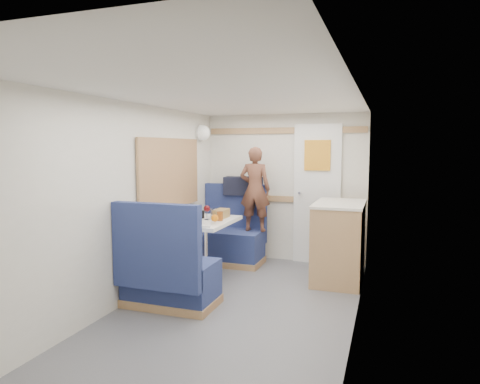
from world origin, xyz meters
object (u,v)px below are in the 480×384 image
at_px(person, 255,189).
at_px(cheese_block, 196,223).
at_px(wine_glass, 207,209).
at_px(pepper_grinder, 203,214).
at_px(bread_loaf, 221,214).
at_px(dome_light, 203,133).
at_px(duffel_bag, 243,186).
at_px(galley_counter, 339,241).
at_px(dinette_table, 204,233).
at_px(tray, 198,224).
at_px(beer_glass, 220,216).
at_px(orange_fruit, 215,218).
at_px(tumbler_right, 214,213).
at_px(bench_far, 230,240).
at_px(bench_near, 168,277).
at_px(tumbler_left, 172,219).

bearing_deg(person, cheese_block, 74.15).
distance_m(person, wine_glass, 0.93).
height_order(pepper_grinder, bread_loaf, bread_loaf).
relative_size(dome_light, cheese_block, 2.10).
bearing_deg(dome_light, person, 3.54).
height_order(cheese_block, bread_loaf, bread_loaf).
height_order(duffel_bag, wine_glass, duffel_bag).
relative_size(galley_counter, person, 0.83).
relative_size(dinette_table, tray, 2.47).
bearing_deg(wine_glass, dinette_table, -115.91).
height_order(cheese_block, beer_glass, beer_glass).
height_order(orange_fruit, wine_glass, wine_glass).
distance_m(tumbler_right, bread_loaf, 0.09).
xyz_separation_m(bench_far, bench_near, (0.00, -1.73, 0.00)).
bearing_deg(orange_fruit, tumbler_left, -155.36).
bearing_deg(person, wine_glass, 65.92).
bearing_deg(cheese_block, bench_far, 93.14).
height_order(bench_far, tray, bench_far).
bearing_deg(galley_counter, bread_loaf, -166.12).
distance_m(dinette_table, bench_near, 0.90).
bearing_deg(wine_glass, cheese_block, -83.14).
relative_size(bench_near, tray, 2.82).
distance_m(duffel_bag, beer_glass, 1.14).
height_order(wine_glass, pepper_grinder, wine_glass).
bearing_deg(tumbler_right, pepper_grinder, -154.15).
relative_size(bench_far, person, 0.94).
distance_m(galley_counter, orange_fruit, 1.48).
bearing_deg(dome_light, tumbler_left, -82.11).
relative_size(galley_counter, beer_glass, 8.79).
xyz_separation_m(tumbler_left, bread_loaf, (0.35, 0.56, -0.01)).
height_order(tumbler_left, tumbler_right, tumbler_left).
xyz_separation_m(person, tumbler_left, (-0.56, -1.23, -0.23)).
bearing_deg(tumbler_right, orange_fruit, -65.12).
height_order(dome_light, pepper_grinder, dome_light).
height_order(galley_counter, tumbler_right, galley_counter).
distance_m(cheese_block, wine_glass, 0.41).
bearing_deg(tumbler_left, dome_light, 97.89).
distance_m(galley_counter, person, 1.30).
xyz_separation_m(dome_light, person, (0.72, 0.04, -0.74)).
relative_size(bench_near, pepper_grinder, 11.37).
height_order(bench_near, tumbler_right, bench_near).
relative_size(tumbler_right, bread_loaf, 0.46).
bearing_deg(bench_near, dome_light, 102.82).
relative_size(person, orange_fruit, 14.02).
bearing_deg(tumbler_right, galley_counter, 14.84).
bearing_deg(wine_glass, bench_far, 91.32).
bearing_deg(orange_fruit, dinette_table, 142.93).
relative_size(tumbler_right, beer_glass, 1.07).
distance_m(bench_near, tray, 0.71).
xyz_separation_m(bench_far, tumbler_right, (0.05, -0.69, 0.48)).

